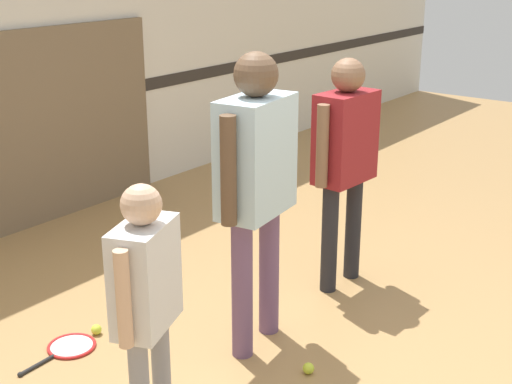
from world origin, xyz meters
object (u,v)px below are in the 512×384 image
object	(u,v)px
person_instructor	(256,172)
person_student_right	(345,149)
tennis_ball_by_spare_racket	(96,330)
person_student_left	(146,290)
tennis_ball_near_instructor	(308,368)
racket_spare_on_floor	(69,347)

from	to	relation	value
person_instructor	person_student_right	bearing A→B (deg)	-6.64
person_instructor	tennis_ball_by_spare_racket	xyz separation A→B (m)	(-0.54, 0.85, -1.07)
tennis_ball_by_spare_racket	person_student_left	bearing A→B (deg)	-116.41
person_instructor	tennis_ball_near_instructor	size ratio (longest dim) A/B	26.96
person_student_left	tennis_ball_by_spare_racket	world-z (taller)	person_student_left
person_instructor	racket_spare_on_floor	world-z (taller)	person_instructor
person_student_left	racket_spare_on_floor	bearing A→B (deg)	53.08
person_student_left	racket_spare_on_floor	size ratio (longest dim) A/B	2.44
person_student_left	person_student_right	size ratio (longest dim) A/B	0.82
person_student_left	tennis_ball_by_spare_racket	distance (m)	1.38
racket_spare_on_floor	tennis_ball_near_instructor	world-z (taller)	tennis_ball_near_instructor
person_student_right	tennis_ball_near_instructor	xyz separation A→B (m)	(-1.12, -0.46, -0.97)
person_instructor	tennis_ball_near_instructor	world-z (taller)	person_instructor
tennis_ball_near_instructor	tennis_ball_by_spare_racket	size ratio (longest dim) A/B	1.00
person_instructor	person_student_right	distance (m)	1.03
person_instructor	person_student_right	size ratio (longest dim) A/B	1.09
tennis_ball_near_instructor	tennis_ball_by_spare_racket	xyz separation A→B (m)	(-0.45, 1.30, 0.00)
person_student_right	racket_spare_on_floor	size ratio (longest dim) A/B	2.97
tennis_ball_near_instructor	tennis_ball_by_spare_racket	bearing A→B (deg)	108.90
racket_spare_on_floor	tennis_ball_by_spare_racket	world-z (taller)	tennis_ball_by_spare_racket
racket_spare_on_floor	tennis_ball_by_spare_racket	size ratio (longest dim) A/B	8.29
person_student_left	tennis_ball_by_spare_racket	size ratio (longest dim) A/B	20.19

